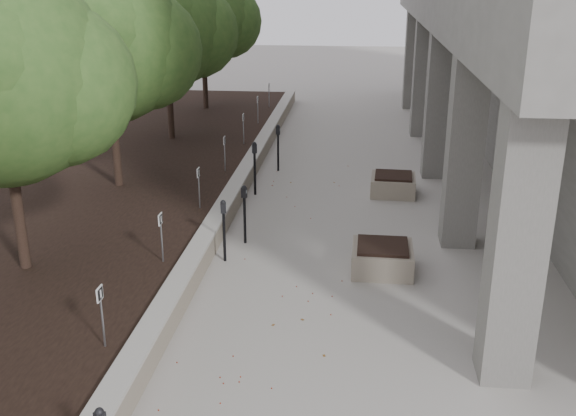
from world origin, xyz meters
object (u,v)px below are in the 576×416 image
at_px(crabapple_tree_2, 5,122).
at_px(planter_front, 382,258).
at_px(parking_meter_5, 278,148).
at_px(crabapple_tree_3, 110,77).
at_px(parking_meter_4, 255,168).
at_px(parking_meter_3, 245,214).
at_px(crabapple_tree_4, 167,53).
at_px(planter_back, 393,184).
at_px(parking_meter_2, 224,231).
at_px(crabapple_tree_5, 203,37).

xyz_separation_m(crabapple_tree_2, planter_front, (6.56, 1.41, -2.85)).
xyz_separation_m(crabapple_tree_2, parking_meter_5, (3.72, 8.00, -2.43)).
bearing_deg(crabapple_tree_3, parking_meter_4, 12.75).
bearing_deg(parking_meter_3, crabapple_tree_4, 130.79).
bearing_deg(planter_back, parking_meter_5, 151.13).
xyz_separation_m(crabapple_tree_4, planter_back, (6.97, -3.79, -2.85)).
bearing_deg(parking_meter_4, crabapple_tree_4, 111.45).
bearing_deg(planter_back, crabapple_tree_4, 151.45).
height_order(parking_meter_3, planter_back, parking_meter_3).
relative_size(parking_meter_3, parking_meter_5, 0.95).
relative_size(crabapple_tree_2, parking_meter_4, 3.82).
bearing_deg(crabapple_tree_3, crabapple_tree_4, 90.00).
height_order(crabapple_tree_2, crabapple_tree_4, same).
bearing_deg(parking_meter_5, crabapple_tree_4, 155.36).
xyz_separation_m(parking_meter_4, planter_front, (3.18, -4.36, -0.44)).
height_order(parking_meter_2, parking_meter_4, parking_meter_4).
bearing_deg(crabapple_tree_3, planter_back, 9.83).
xyz_separation_m(crabapple_tree_2, parking_meter_4, (3.38, 5.77, -2.41)).
distance_m(crabapple_tree_2, crabapple_tree_3, 5.00).
height_order(crabapple_tree_4, crabapple_tree_5, same).
distance_m(parking_meter_3, parking_meter_5, 5.50).
bearing_deg(parking_meter_3, parking_meter_5, 104.19).
distance_m(crabapple_tree_3, planter_front, 8.01).
relative_size(parking_meter_2, parking_meter_5, 0.95).
relative_size(parking_meter_4, parking_meter_5, 1.03).
height_order(crabapple_tree_3, parking_meter_3, crabapple_tree_3).
height_order(crabapple_tree_3, crabapple_tree_5, same).
relative_size(crabapple_tree_3, planter_back, 4.78).
xyz_separation_m(crabapple_tree_2, parking_meter_3, (3.67, 2.50, -2.47)).
relative_size(parking_meter_3, planter_back, 1.15).
bearing_deg(parking_meter_2, parking_meter_4, 78.06).
height_order(crabapple_tree_2, planter_front, crabapple_tree_2).
distance_m(crabapple_tree_5, parking_meter_3, 13.26).
xyz_separation_m(planter_front, planter_back, (0.41, 4.80, -0.01)).
distance_m(crabapple_tree_2, parking_meter_2, 4.48).
bearing_deg(parking_meter_3, planter_front, -5.94).
bearing_deg(parking_meter_2, crabapple_tree_3, 122.12).
relative_size(parking_meter_3, parking_meter_4, 0.92).
bearing_deg(planter_front, parking_meter_5, 113.33).
distance_m(planter_front, planter_back, 4.82).
bearing_deg(parking_meter_3, parking_meter_4, 109.75).
bearing_deg(crabapple_tree_3, planter_front, -28.71).
height_order(crabapple_tree_5, parking_meter_4, crabapple_tree_5).
distance_m(crabapple_tree_4, parking_meter_4, 5.93).
distance_m(parking_meter_4, planter_front, 5.42).
xyz_separation_m(crabapple_tree_5, parking_meter_2, (3.42, -13.47, -2.47)).
bearing_deg(parking_meter_5, parking_meter_2, -89.08).
height_order(crabapple_tree_2, parking_meter_2, crabapple_tree_2).
distance_m(parking_meter_2, parking_meter_4, 4.24).
bearing_deg(parking_meter_4, parking_meter_2, -106.69).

